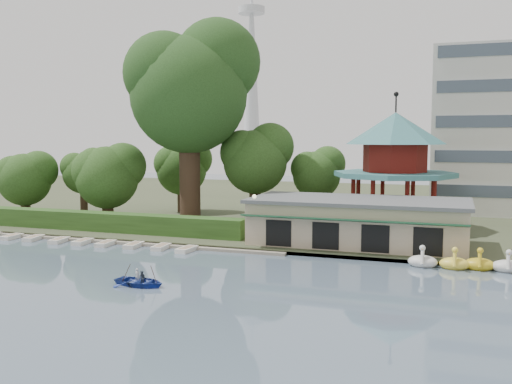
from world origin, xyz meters
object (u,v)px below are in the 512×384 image
at_px(rowboat_with_passengers, 140,278).
at_px(dock, 109,241).
at_px(pavilion, 395,158).
at_px(big_tree, 191,84).
at_px(boathouse, 358,221).

bearing_deg(rowboat_with_passengers, dock, 130.32).
xyz_separation_m(pavilion, big_tree, (-20.83, -3.80, 7.69)).
relative_size(big_tree, rowboat_with_passengers, 4.15).
height_order(pavilion, rowboat_with_passengers, pavilion).
bearing_deg(boathouse, big_tree, 161.71).
relative_size(pavilion, big_tree, 0.62).
xyz_separation_m(dock, boathouse, (22.00, 4.77, 2.25)).
relative_size(boathouse, big_tree, 0.85).
height_order(dock, boathouse, boathouse).
xyz_separation_m(boathouse, big_tree, (-18.83, 6.23, 12.81)).
height_order(dock, rowboat_with_passengers, rowboat_with_passengers).
distance_m(dock, pavilion, 29.14).
bearing_deg(big_tree, rowboat_with_passengers, -72.35).
bearing_deg(rowboat_with_passengers, pavilion, 64.01).
distance_m(boathouse, pavilion, 11.43).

